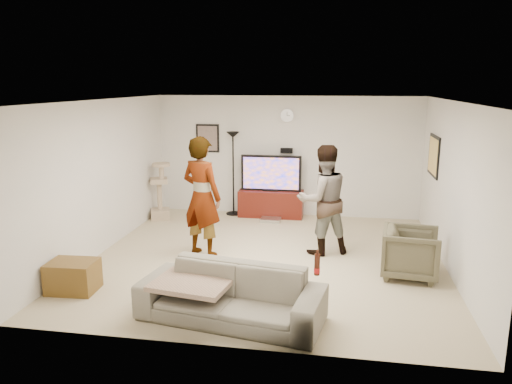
% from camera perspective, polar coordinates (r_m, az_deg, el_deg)
% --- Properties ---
extents(floor, '(5.50, 5.50, 0.02)m').
position_cam_1_polar(floor, '(7.95, 1.30, -7.78)').
color(floor, tan).
rests_on(floor, ground).
extents(ceiling, '(5.50, 5.50, 0.02)m').
position_cam_1_polar(ceiling, '(7.46, 1.40, 10.68)').
color(ceiling, white).
rests_on(ceiling, wall_back).
extents(wall_back, '(5.50, 0.04, 2.50)m').
position_cam_1_polar(wall_back, '(10.29, 3.60, 4.17)').
color(wall_back, white).
rests_on(wall_back, floor).
extents(wall_front, '(5.50, 0.04, 2.50)m').
position_cam_1_polar(wall_front, '(4.99, -3.31, -5.09)').
color(wall_front, white).
rests_on(wall_front, floor).
extents(wall_left, '(0.04, 5.50, 2.50)m').
position_cam_1_polar(wall_left, '(8.45, -17.44, 1.73)').
color(wall_left, white).
rests_on(wall_left, floor).
extents(wall_right, '(0.04, 5.50, 2.50)m').
position_cam_1_polar(wall_right, '(7.71, 22.01, 0.37)').
color(wall_right, white).
rests_on(wall_right, floor).
extents(wall_clock, '(0.26, 0.04, 0.26)m').
position_cam_1_polar(wall_clock, '(10.17, 3.65, 8.88)').
color(wall_clock, white).
rests_on(wall_clock, wall_back).
extents(wall_speaker, '(0.25, 0.10, 0.10)m').
position_cam_1_polar(wall_speaker, '(10.22, 3.58, 4.84)').
color(wall_speaker, black).
rests_on(wall_speaker, wall_back).
extents(picture_back, '(0.42, 0.03, 0.52)m').
position_cam_1_polar(picture_back, '(10.54, -5.66, 6.25)').
color(picture_back, '#6B5953').
rests_on(picture_back, wall_back).
extents(picture_right, '(0.03, 0.78, 0.62)m').
position_cam_1_polar(picture_right, '(9.21, 19.99, 3.99)').
color(picture_right, '#EEBA60').
rests_on(picture_right, wall_right).
extents(tv_stand, '(1.34, 0.45, 0.56)m').
position_cam_1_polar(tv_stand, '(10.28, 1.75, -1.35)').
color(tv_stand, '#44120B').
rests_on(tv_stand, floor).
extents(console_box, '(0.40, 0.30, 0.07)m').
position_cam_1_polar(console_box, '(9.96, 1.72, -3.26)').
color(console_box, '#BBBBBB').
rests_on(console_box, floor).
extents(tv, '(1.25, 0.08, 0.74)m').
position_cam_1_polar(tv, '(10.14, 1.77, 2.22)').
color(tv, black).
rests_on(tv, tv_stand).
extents(tv_screen, '(1.15, 0.01, 0.65)m').
position_cam_1_polar(tv_screen, '(10.10, 1.74, 2.17)').
color(tv_screen, orange).
rests_on(tv_screen, tv).
extents(floor_lamp, '(0.32, 0.32, 1.76)m').
position_cam_1_polar(floor_lamp, '(10.34, -2.67, 2.12)').
color(floor_lamp, black).
rests_on(floor_lamp, floor).
extents(cat_tree, '(0.49, 0.49, 1.18)m').
position_cam_1_polar(cat_tree, '(10.22, -11.20, 0.13)').
color(cat_tree, tan).
rests_on(cat_tree, floor).
extents(person_left, '(0.84, 0.71, 1.95)m').
position_cam_1_polar(person_left, '(7.86, -6.34, -0.58)').
color(person_left, gray).
rests_on(person_left, floor).
extents(person_right, '(1.08, 0.99, 1.80)m').
position_cam_1_polar(person_right, '(8.02, 7.82, -0.92)').
color(person_right, teal).
rests_on(person_right, floor).
extents(sofa, '(2.29, 1.19, 0.64)m').
position_cam_1_polar(sofa, '(5.91, -2.96, -11.85)').
color(sofa, slate).
rests_on(sofa, floor).
extents(throw_blanket, '(1.00, 0.84, 0.06)m').
position_cam_1_polar(throw_blanket, '(5.98, -7.45, -10.48)').
color(throw_blanket, tan).
rests_on(throw_blanket, sofa).
extents(beer_bottle, '(0.06, 0.06, 0.25)m').
position_cam_1_polar(beer_bottle, '(5.62, 7.13, -8.38)').
color(beer_bottle, '#39140A').
rests_on(beer_bottle, sofa).
extents(armchair, '(0.88, 0.86, 0.72)m').
position_cam_1_polar(armchair, '(7.46, 17.56, -6.78)').
color(armchair, '#4D4935').
rests_on(armchair, floor).
extents(side_table, '(0.65, 0.51, 0.42)m').
position_cam_1_polar(side_table, '(7.14, -20.54, -9.19)').
color(side_table, '#553B16').
rests_on(side_table, floor).
extents(toy_ball, '(0.07, 0.07, 0.07)m').
position_cam_1_polar(toy_ball, '(7.84, -5.59, -7.80)').
color(toy_ball, '#0E879D').
rests_on(toy_ball, floor).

